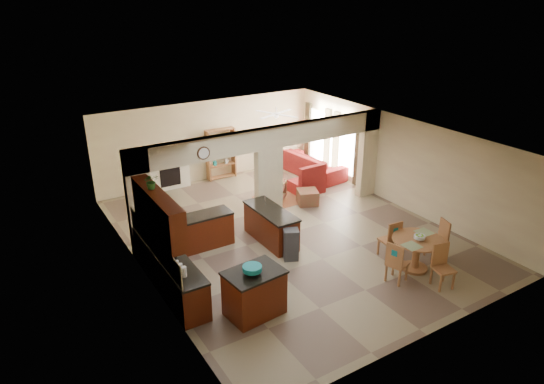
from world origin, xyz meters
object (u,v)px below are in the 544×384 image
kitchen_island (254,293)px  armchair (273,191)px  sofa (312,164)px  dining_table (417,250)px

kitchen_island → armchair: 5.86m
sofa → kitchen_island: bearing=130.5°
kitchen_island → dining_table: bearing=-12.9°
kitchen_island → dining_table: kitchen_island is taller
dining_table → armchair: (-0.76, 5.30, -0.20)m
armchair → sofa: bearing=165.3°
dining_table → armchair: bearing=98.1°
dining_table → armchair: dining_table is taller
dining_table → sofa: bearing=75.6°
kitchen_island → sofa: 8.41m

